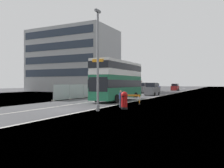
# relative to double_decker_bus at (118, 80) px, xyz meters

# --- Properties ---
(ground) EXTENTS (140.00, 280.00, 0.10)m
(ground) POSITION_rel_double_decker_bus_xyz_m (0.53, -11.02, -2.76)
(ground) COLOR #424244
(double_decker_bus) EXTENTS (2.89, 10.70, 5.10)m
(double_decker_bus) POSITION_rel_double_decker_bus_xyz_m (0.00, 0.00, 0.00)
(double_decker_bus) COLOR #1E6B47
(double_decker_bus) RESTS_ON ground
(lamppost_foreground) EXTENTS (0.29, 0.70, 8.36)m
(lamppost_foreground) POSITION_rel_double_decker_bus_xyz_m (3.10, -10.58, 1.24)
(lamppost_foreground) COLOR gray
(lamppost_foreground) RESTS_ON ground
(red_pillar_postbox) EXTENTS (0.61, 0.61, 1.56)m
(red_pillar_postbox) POSITION_rel_double_decker_bus_xyz_m (4.51, -8.36, -1.86)
(red_pillar_postbox) COLOR black
(red_pillar_postbox) RESTS_ON ground
(roadworks_barrier) EXTENTS (1.75, 0.46, 1.06)m
(roadworks_barrier) POSITION_rel_double_decker_bus_xyz_m (3.47, -3.72, -2.05)
(roadworks_barrier) COLOR orange
(roadworks_barrier) RESTS_ON ground
(construction_site_fence) EXTENTS (0.44, 20.60, 2.14)m
(construction_site_fence) POSITION_rel_double_decker_bus_xyz_m (-7.15, 5.90, -1.69)
(construction_site_fence) COLOR #A8AAAD
(construction_site_fence) RESTS_ON ground
(car_oncoming_near) EXTENTS (1.96, 4.47, 2.34)m
(car_oncoming_near) POSITION_rel_double_decker_bus_xyz_m (0.07, 14.89, -1.62)
(car_oncoming_near) COLOR slate
(car_oncoming_near) RESTS_ON ground
(car_receding_mid) EXTENTS (2.02, 4.13, 2.37)m
(car_receding_mid) POSITION_rel_double_decker_bus_xyz_m (-5.33, 24.81, -1.61)
(car_receding_mid) COLOR slate
(car_receding_mid) RESTS_ON ground
(car_receding_far) EXTENTS (1.93, 4.45, 2.22)m
(car_receding_far) POSITION_rel_double_decker_bus_xyz_m (-4.93, 34.32, -1.68)
(car_receding_far) COLOR navy
(car_receding_far) RESTS_ON ground
(car_far_side) EXTENTS (1.91, 3.89, 2.06)m
(car_far_side) POSITION_rel_double_decker_bus_xyz_m (-0.77, 40.36, -1.74)
(car_far_side) COLOR maroon
(car_far_side) RESTS_ON ground
(bare_tree_far_verge_near) EXTENTS (2.71, 2.91, 4.35)m
(bare_tree_far_verge_near) POSITION_rel_double_decker_bus_xyz_m (-12.99, 31.07, -0.46)
(bare_tree_far_verge_near) COLOR #4C3D2D
(bare_tree_far_verge_near) RESTS_ON ground
(bare_tree_far_verge_mid) EXTENTS (3.69, 2.61, 5.07)m
(bare_tree_far_verge_mid) POSITION_rel_double_decker_bus_xyz_m (-13.98, 23.99, -0.06)
(bare_tree_far_verge_mid) COLOR #4C3D2D
(bare_tree_far_verge_mid) RESTS_ON ground
(bare_tree_far_verge_far) EXTENTS (3.31, 3.10, 4.35)m
(bare_tree_far_verge_far) POSITION_rel_double_decker_bus_xyz_m (-13.82, 45.47, -0.68)
(bare_tree_far_verge_far) COLOR #4C3D2D
(bare_tree_far_verge_far) RESTS_ON ground
(pedestrian_at_kerb) EXTENTS (0.34, 0.34, 1.61)m
(pedestrian_at_kerb) POSITION_rel_double_decker_bus_xyz_m (3.69, -7.28, -1.91)
(pedestrian_at_kerb) COLOR #2D3342
(pedestrian_at_kerb) RESTS_ON ground
(backdrop_office_block) EXTENTS (22.93, 14.08, 16.81)m
(backdrop_office_block) POSITION_rel_double_decker_bus_xyz_m (-25.68, 25.16, 5.70)
(backdrop_office_block) COLOR #9EA0A3
(backdrop_office_block) RESTS_ON ground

